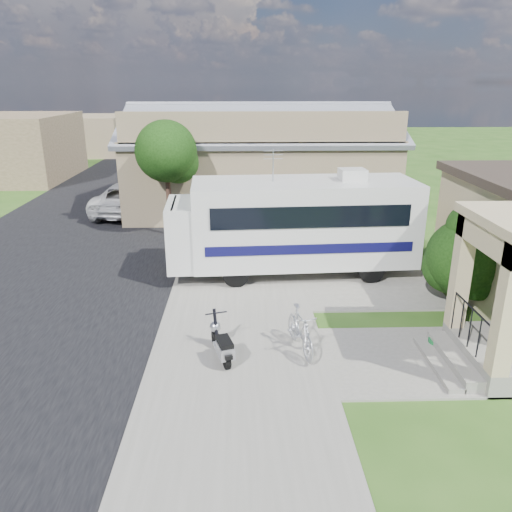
{
  "coord_description": "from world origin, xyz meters",
  "views": [
    {
      "loc": [
        -0.89,
        -10.68,
        5.9
      ],
      "look_at": [
        -0.5,
        2.5,
        1.3
      ],
      "focal_mm": 35.0,
      "sensor_mm": 36.0,
      "label": 1
    }
  ],
  "objects_px": {
    "scooter": "(222,344)",
    "pickup_truck": "(131,197)",
    "shrub": "(468,254)",
    "garden_hose": "(438,345)",
    "bicycle": "(300,333)",
    "van": "(152,168)",
    "motorhome": "(294,223)"
  },
  "relations": [
    {
      "from": "motorhome",
      "to": "van",
      "type": "xyz_separation_m",
      "value": [
        -7.21,
        16.06,
        -0.83
      ]
    },
    {
      "from": "shrub",
      "to": "van",
      "type": "distance_m",
      "value": 22.0
    },
    {
      "from": "scooter",
      "to": "pickup_truck",
      "type": "bearing_deg",
      "value": 92.84
    },
    {
      "from": "motorhome",
      "to": "bicycle",
      "type": "bearing_deg",
      "value": -97.29
    },
    {
      "from": "motorhome",
      "to": "garden_hose",
      "type": "distance_m",
      "value": 6.01
    },
    {
      "from": "scooter",
      "to": "van",
      "type": "distance_m",
      "value": 22.09
    },
    {
      "from": "garden_hose",
      "to": "motorhome",
      "type": "bearing_deg",
      "value": 120.02
    },
    {
      "from": "shrub",
      "to": "scooter",
      "type": "xyz_separation_m",
      "value": [
        -6.62,
        -2.88,
        -1.06
      ]
    },
    {
      "from": "motorhome",
      "to": "van",
      "type": "distance_m",
      "value": 17.63
    },
    {
      "from": "van",
      "to": "garden_hose",
      "type": "height_order",
      "value": "van"
    },
    {
      "from": "bicycle",
      "to": "pickup_truck",
      "type": "bearing_deg",
      "value": 103.88
    },
    {
      "from": "motorhome",
      "to": "pickup_truck",
      "type": "relative_size",
      "value": 1.48
    },
    {
      "from": "motorhome",
      "to": "garden_hose",
      "type": "relative_size",
      "value": 17.35
    },
    {
      "from": "pickup_truck",
      "to": "van",
      "type": "height_order",
      "value": "van"
    },
    {
      "from": "pickup_truck",
      "to": "van",
      "type": "distance_m",
      "value": 7.86
    },
    {
      "from": "scooter",
      "to": "bicycle",
      "type": "relative_size",
      "value": 0.82
    },
    {
      "from": "bicycle",
      "to": "van",
      "type": "height_order",
      "value": "van"
    },
    {
      "from": "scooter",
      "to": "bicycle",
      "type": "bearing_deg",
      "value": -6.17
    },
    {
      "from": "motorhome",
      "to": "scooter",
      "type": "height_order",
      "value": "motorhome"
    },
    {
      "from": "scooter",
      "to": "pickup_truck",
      "type": "relative_size",
      "value": 0.27
    },
    {
      "from": "scooter",
      "to": "van",
      "type": "xyz_separation_m",
      "value": [
        -5.08,
        21.49,
        0.44
      ]
    },
    {
      "from": "shrub",
      "to": "van",
      "type": "relative_size",
      "value": 0.48
    },
    {
      "from": "van",
      "to": "scooter",
      "type": "bearing_deg",
      "value": -83.84
    },
    {
      "from": "motorhome",
      "to": "shrub",
      "type": "distance_m",
      "value": 5.17
    },
    {
      "from": "bicycle",
      "to": "van",
      "type": "relative_size",
      "value": 0.29
    },
    {
      "from": "shrub",
      "to": "garden_hose",
      "type": "relative_size",
      "value": 6.42
    },
    {
      "from": "bicycle",
      "to": "motorhome",
      "type": "bearing_deg",
      "value": 73.67
    },
    {
      "from": "pickup_truck",
      "to": "scooter",
      "type": "bearing_deg",
      "value": 116.79
    },
    {
      "from": "scooter",
      "to": "pickup_truck",
      "type": "height_order",
      "value": "pickup_truck"
    },
    {
      "from": "motorhome",
      "to": "bicycle",
      "type": "distance_m",
      "value": 5.26
    },
    {
      "from": "motorhome",
      "to": "shrub",
      "type": "bearing_deg",
      "value": -32.87
    },
    {
      "from": "motorhome",
      "to": "garden_hose",
      "type": "xyz_separation_m",
      "value": [
        2.9,
        -5.01,
        -1.6
      ]
    }
  ]
}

